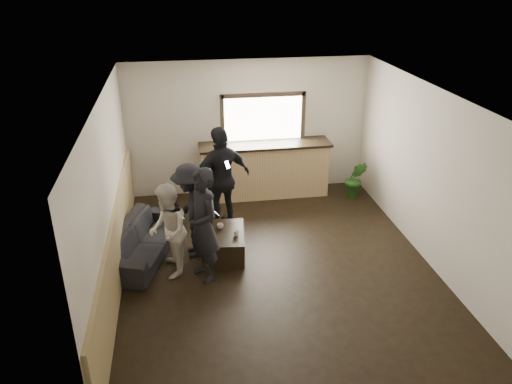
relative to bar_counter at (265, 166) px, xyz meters
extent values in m
cube|color=black|center=(-0.30, -2.70, -0.64)|extent=(5.00, 6.00, 0.01)
cube|color=silver|center=(-0.30, -2.70, 2.16)|extent=(5.00, 6.00, 0.01)
cube|color=beige|center=(-0.30, 0.30, 0.76)|extent=(5.00, 0.01, 2.80)
cube|color=beige|center=(-0.30, -5.70, 0.76)|extent=(5.00, 0.01, 2.80)
cube|color=beige|center=(-2.80, -2.70, 0.76)|extent=(0.01, 6.00, 2.80)
cube|color=beige|center=(2.20, -2.70, 0.76)|extent=(0.01, 6.00, 2.80)
cube|color=tan|center=(-2.77, -2.70, -0.09)|extent=(0.06, 5.90, 1.10)
cube|color=tan|center=(0.00, -0.02, -0.09)|extent=(2.60, 0.60, 1.10)
cube|color=black|center=(0.00, -0.02, 0.48)|extent=(2.70, 0.68, 0.05)
cube|color=white|center=(0.00, 0.26, 0.96)|extent=(1.60, 0.06, 0.90)
cube|color=#3F3326|center=(0.00, 0.23, 1.45)|extent=(1.72, 0.08, 0.08)
cube|color=#3F3326|center=(-0.84, 0.23, 0.96)|extent=(0.08, 0.08, 1.06)
cube|color=#3F3326|center=(0.84, 0.23, 0.96)|extent=(0.08, 0.08, 1.06)
imported|color=black|center=(-2.44, -2.09, -0.35)|extent=(1.38, 2.16, 0.59)
cube|color=black|center=(-1.03, -2.29, -0.43)|extent=(0.64, 1.02, 0.43)
imported|color=silver|center=(-1.14, -2.14, -0.17)|extent=(0.15, 0.15, 0.09)
imported|color=silver|center=(-0.91, -2.42, -0.17)|extent=(0.13, 0.13, 0.09)
imported|color=#2D6623|center=(1.85, -0.43, -0.24)|extent=(0.53, 0.48, 0.81)
imported|color=black|center=(-1.46, -2.88, 0.27)|extent=(0.68, 0.79, 1.83)
cube|color=black|center=(-1.26, -2.79, 0.43)|extent=(0.11, 0.10, 0.12)
cube|color=white|center=(-1.26, -2.79, 0.43)|extent=(0.10, 0.09, 0.11)
imported|color=silver|center=(-1.99, -2.69, 0.12)|extent=(0.61, 0.77, 1.52)
cube|color=black|center=(-1.77, -2.68, 0.38)|extent=(0.09, 0.08, 0.12)
cube|color=white|center=(-1.77, -2.68, 0.38)|extent=(0.08, 0.07, 0.11)
imported|color=black|center=(-1.61, -2.16, 0.17)|extent=(0.70, 1.10, 1.62)
cube|color=black|center=(-1.39, -2.14, 0.39)|extent=(0.10, 0.08, 0.12)
cube|color=white|center=(-1.39, -2.14, 0.39)|extent=(0.08, 0.07, 0.11)
imported|color=black|center=(-1.02, -1.29, 0.33)|extent=(1.23, 0.89, 1.94)
cube|color=black|center=(-0.93, -1.49, 0.68)|extent=(0.10, 0.11, 0.12)
cube|color=white|center=(-0.93, -1.50, 0.68)|extent=(0.09, 0.10, 0.11)
camera|label=1|loc=(-1.72, -9.52, 3.88)|focal=35.00mm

